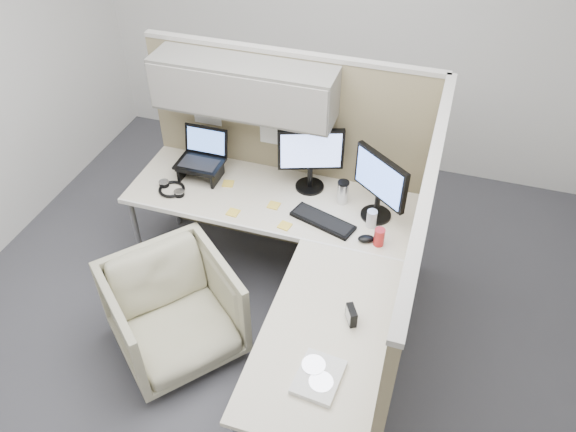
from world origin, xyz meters
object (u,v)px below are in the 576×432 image
(desk, at_px, (286,249))
(office_chair, at_px, (173,308))
(keyboard, at_px, (323,221))
(monitor_left, at_px, (311,155))

(desk, distance_m, office_chair, 0.81)
(office_chair, xyz_separation_m, keyboard, (0.78, 0.69, 0.37))
(desk, bearing_deg, keyboard, 58.03)
(desk, bearing_deg, monitor_left, 91.52)
(monitor_left, distance_m, keyboard, 0.46)
(desk, height_order, office_chair, office_chair)
(office_chair, relative_size, monitor_left, 1.62)
(monitor_left, bearing_deg, office_chair, -139.81)
(desk, xyz_separation_m, keyboard, (0.17, 0.27, 0.05))
(desk, relative_size, monitor_left, 4.29)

